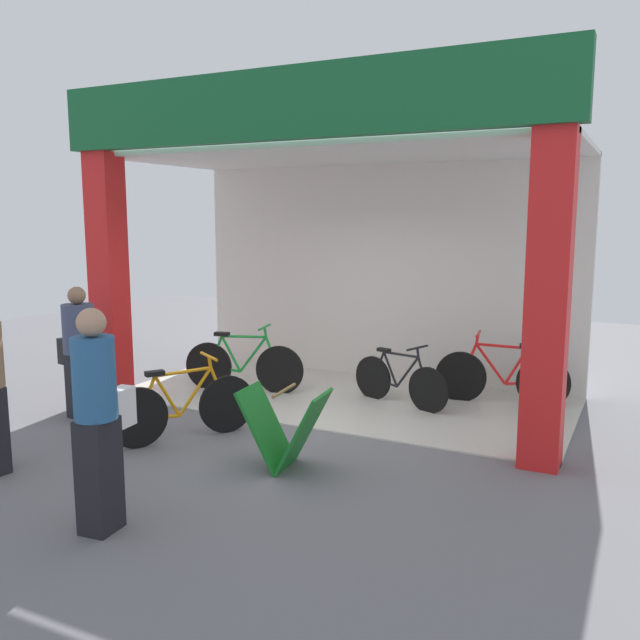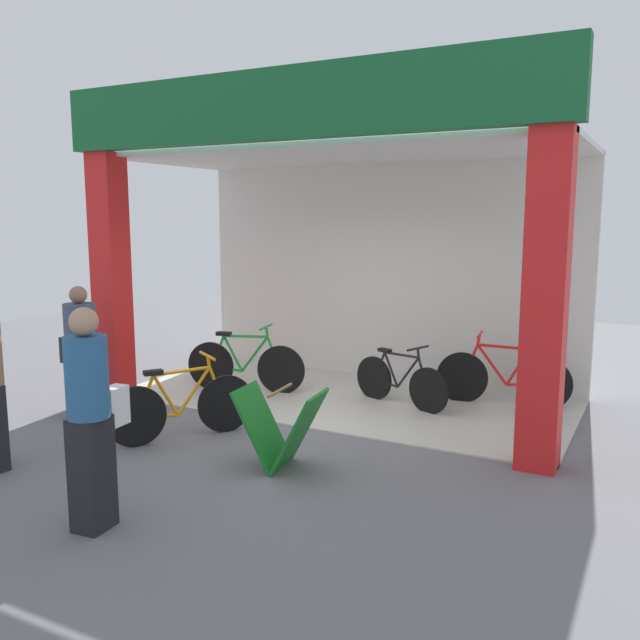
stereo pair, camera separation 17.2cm
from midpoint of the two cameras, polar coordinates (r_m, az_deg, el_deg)
name	(u,v)px [view 1 (the left image)]	position (r m, az deg, el deg)	size (l,w,h in m)	color
ground_plane	(294,427)	(7.79, -2.89, -9.08)	(19.63, 19.63, 0.00)	slate
shop_facade	(347,238)	(8.71, 1.72, 6.99)	(6.02, 3.02, 3.93)	beige
bicycle_inside_0	(399,381)	(8.57, 6.21, -5.21)	(1.40, 0.54, 0.81)	black
bicycle_inside_1	(243,365)	(9.25, -7.09, -3.85)	(1.66, 0.51, 0.93)	black
bicycle_inside_2	(502,377)	(8.83, 14.70, -4.71)	(1.67, 0.46, 0.92)	black
bicycle_parked_0	(183,407)	(7.41, -12.25, -7.30)	(0.93, 1.41, 0.91)	black
sandwich_board_sign	(284,429)	(6.47, -3.82, -9.25)	(0.86, 0.59, 0.79)	#197226
pedestrian_1	(79,351)	(8.46, -20.41, -2.47)	(0.62, 0.44, 1.58)	black
pedestrian_2	(98,418)	(5.39, -19.29, -7.90)	(0.35, 0.58, 1.73)	black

